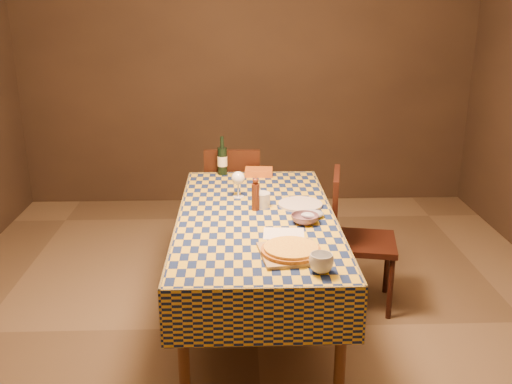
{
  "coord_description": "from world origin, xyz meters",
  "views": [
    {
      "loc": [
        -0.11,
        -3.19,
        1.98
      ],
      "look_at": [
        0.0,
        0.05,
        0.9
      ],
      "focal_mm": 40.0,
      "sensor_mm": 36.0,
      "label": 1
    }
  ],
  "objects_px": {
    "bowl": "(305,219)",
    "chair_right": "(352,232)",
    "cutting_board": "(291,254)",
    "dining_table": "(256,227)",
    "white_plate": "(300,204)",
    "pizza": "(291,249)",
    "wine_bottle": "(222,160)",
    "chair_far": "(233,196)"
  },
  "relations": [
    {
      "from": "bowl",
      "to": "chair_right",
      "type": "xyz_separation_m",
      "value": [
        0.37,
        0.45,
        -0.27
      ]
    },
    {
      "from": "cutting_board",
      "to": "bowl",
      "type": "relative_size",
      "value": 1.89
    },
    {
      "from": "dining_table",
      "to": "white_plate",
      "type": "distance_m",
      "value": 0.34
    },
    {
      "from": "dining_table",
      "to": "bowl",
      "type": "xyz_separation_m",
      "value": [
        0.28,
        -0.13,
        0.1
      ]
    },
    {
      "from": "pizza",
      "to": "chair_right",
      "type": "height_order",
      "value": "chair_right"
    },
    {
      "from": "dining_table",
      "to": "cutting_board",
      "type": "distance_m",
      "value": 0.6
    },
    {
      "from": "dining_table",
      "to": "white_plate",
      "type": "relative_size",
      "value": 6.67
    },
    {
      "from": "wine_bottle",
      "to": "pizza",
      "type": "bearing_deg",
      "value": -75.48
    },
    {
      "from": "dining_table",
      "to": "pizza",
      "type": "xyz_separation_m",
      "value": [
        0.15,
        -0.58,
        0.11
      ]
    },
    {
      "from": "dining_table",
      "to": "wine_bottle",
      "type": "bearing_deg",
      "value": 104.25
    },
    {
      "from": "bowl",
      "to": "chair_right",
      "type": "bearing_deg",
      "value": 50.13
    },
    {
      "from": "chair_far",
      "to": "chair_right",
      "type": "distance_m",
      "value": 1.1
    },
    {
      "from": "dining_table",
      "to": "wine_bottle",
      "type": "relative_size",
      "value": 6.42
    },
    {
      "from": "cutting_board",
      "to": "chair_right",
      "type": "xyz_separation_m",
      "value": [
        0.5,
        0.89,
        -0.26
      ]
    },
    {
      "from": "chair_far",
      "to": "chair_right",
      "type": "xyz_separation_m",
      "value": [
        0.8,
        -0.76,
        0.0
      ]
    },
    {
      "from": "dining_table",
      "to": "white_plate",
      "type": "xyz_separation_m",
      "value": [
        0.28,
        0.16,
        0.08
      ]
    },
    {
      "from": "cutting_board",
      "to": "pizza",
      "type": "bearing_deg",
      "value": 0.0
    },
    {
      "from": "cutting_board",
      "to": "wine_bottle",
      "type": "distance_m",
      "value": 1.49
    },
    {
      "from": "chair_far",
      "to": "bowl",
      "type": "bearing_deg",
      "value": -70.76
    },
    {
      "from": "pizza",
      "to": "wine_bottle",
      "type": "xyz_separation_m",
      "value": [
        -0.37,
        1.44,
        0.07
      ]
    },
    {
      "from": "dining_table",
      "to": "wine_bottle",
      "type": "height_order",
      "value": "wine_bottle"
    },
    {
      "from": "dining_table",
      "to": "white_plate",
      "type": "height_order",
      "value": "white_plate"
    },
    {
      "from": "cutting_board",
      "to": "chair_far",
      "type": "bearing_deg",
      "value": 100.31
    },
    {
      "from": "cutting_board",
      "to": "chair_right",
      "type": "distance_m",
      "value": 1.05
    },
    {
      "from": "cutting_board",
      "to": "pizza",
      "type": "relative_size",
      "value": 0.91
    },
    {
      "from": "dining_table",
      "to": "bowl",
      "type": "relative_size",
      "value": 11.55
    },
    {
      "from": "white_plate",
      "to": "chair_right",
      "type": "bearing_deg",
      "value": 22.26
    },
    {
      "from": "pizza",
      "to": "chair_far",
      "type": "distance_m",
      "value": 1.7
    },
    {
      "from": "wine_bottle",
      "to": "white_plate",
      "type": "height_order",
      "value": "wine_bottle"
    },
    {
      "from": "bowl",
      "to": "chair_far",
      "type": "height_order",
      "value": "chair_far"
    },
    {
      "from": "bowl",
      "to": "chair_far",
      "type": "xyz_separation_m",
      "value": [
        -0.42,
        1.21,
        -0.27
      ]
    },
    {
      "from": "bowl",
      "to": "wine_bottle",
      "type": "height_order",
      "value": "wine_bottle"
    },
    {
      "from": "white_plate",
      "to": "pizza",
      "type": "bearing_deg",
      "value": -99.9
    },
    {
      "from": "wine_bottle",
      "to": "cutting_board",
      "type": "bearing_deg",
      "value": -75.48
    },
    {
      "from": "white_plate",
      "to": "bowl",
      "type": "bearing_deg",
      "value": -91.34
    },
    {
      "from": "wine_bottle",
      "to": "chair_right",
      "type": "distance_m",
      "value": 1.09
    },
    {
      "from": "chair_right",
      "to": "white_plate",
      "type": "bearing_deg",
      "value": -157.74
    },
    {
      "from": "dining_table",
      "to": "cutting_board",
      "type": "bearing_deg",
      "value": -75.07
    },
    {
      "from": "bowl",
      "to": "dining_table",
      "type": "bearing_deg",
      "value": 153.97
    },
    {
      "from": "pizza",
      "to": "bowl",
      "type": "relative_size",
      "value": 2.06
    },
    {
      "from": "dining_table",
      "to": "pizza",
      "type": "height_order",
      "value": "pizza"
    },
    {
      "from": "cutting_board",
      "to": "chair_far",
      "type": "distance_m",
      "value": 1.7
    }
  ]
}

